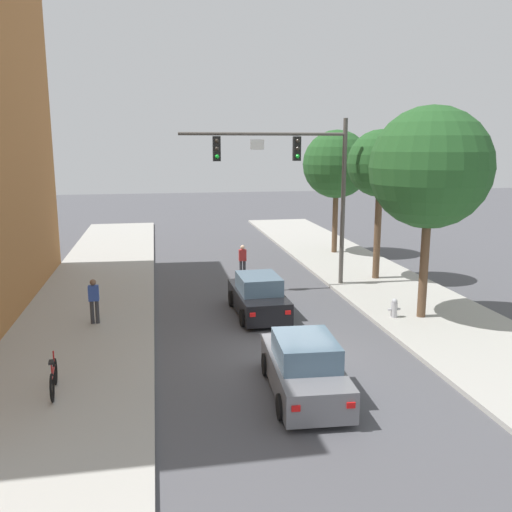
# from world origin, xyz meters

# --- Properties ---
(ground_plane) EXTENTS (120.00, 120.00, 0.00)m
(ground_plane) POSITION_xyz_m (0.00, 0.00, 0.00)
(ground_plane) COLOR #4C4C51
(sidewalk_left) EXTENTS (5.00, 60.00, 0.15)m
(sidewalk_left) POSITION_xyz_m (-6.50, 0.00, 0.07)
(sidewalk_left) COLOR #A8A59E
(sidewalk_left) RESTS_ON ground
(sidewalk_right) EXTENTS (5.00, 60.00, 0.15)m
(sidewalk_right) POSITION_xyz_m (6.50, 0.00, 0.07)
(sidewalk_right) COLOR #A8A59E
(sidewalk_right) RESTS_ON ground
(traffic_signal_mast) EXTENTS (7.46, 0.38, 7.50)m
(traffic_signal_mast) POSITION_xyz_m (2.45, 7.91, 5.38)
(traffic_signal_mast) COLOR #514C47
(traffic_signal_mast) RESTS_ON sidewalk_right
(car_lead_black) EXTENTS (1.91, 4.28, 1.60)m
(car_lead_black) POSITION_xyz_m (-0.01, 4.31, 0.72)
(car_lead_black) COLOR black
(car_lead_black) RESTS_ON ground
(car_following_grey) EXTENTS (2.02, 4.32, 1.60)m
(car_following_grey) POSITION_xyz_m (-0.10, -2.70, 0.72)
(car_following_grey) COLOR slate
(car_following_grey) RESTS_ON ground
(pedestrian_sidewalk_left_walker) EXTENTS (0.36, 0.22, 1.64)m
(pedestrian_sidewalk_left_walker) POSITION_xyz_m (-6.09, 3.91, 1.06)
(pedestrian_sidewalk_left_walker) COLOR #333338
(pedestrian_sidewalk_left_walker) RESTS_ON sidewalk_left
(pedestrian_crossing_road) EXTENTS (0.36, 0.22, 1.64)m
(pedestrian_crossing_road) POSITION_xyz_m (0.36, 10.43, 0.91)
(pedestrian_crossing_road) COLOR #333338
(pedestrian_crossing_road) RESTS_ON ground
(bicycle_leaning) EXTENTS (0.22, 1.77, 0.98)m
(bicycle_leaning) POSITION_xyz_m (-6.56, -1.72, 0.54)
(bicycle_leaning) COLOR black
(bicycle_leaning) RESTS_ON sidewalk_left
(fire_hydrant) EXTENTS (0.48, 0.24, 0.72)m
(fire_hydrant) POSITION_xyz_m (4.85, 2.62, 0.51)
(fire_hydrant) COLOR #B2B2B7
(fire_hydrant) RESTS_ON sidewalk_right
(street_tree_nearest) EXTENTS (4.37, 4.37, 7.73)m
(street_tree_nearest) POSITION_xyz_m (5.89, 2.51, 5.68)
(street_tree_nearest) COLOR brown
(street_tree_nearest) RESTS_ON sidewalk_right
(street_tree_second) EXTENTS (3.13, 3.13, 7.06)m
(street_tree_second) POSITION_xyz_m (6.60, 8.56, 5.60)
(street_tree_second) COLOR brown
(street_tree_second) RESTS_ON sidewalk_right
(street_tree_third) EXTENTS (3.96, 3.96, 7.21)m
(street_tree_third) POSITION_xyz_m (6.71, 15.16, 5.36)
(street_tree_third) COLOR brown
(street_tree_third) RESTS_ON sidewalk_right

